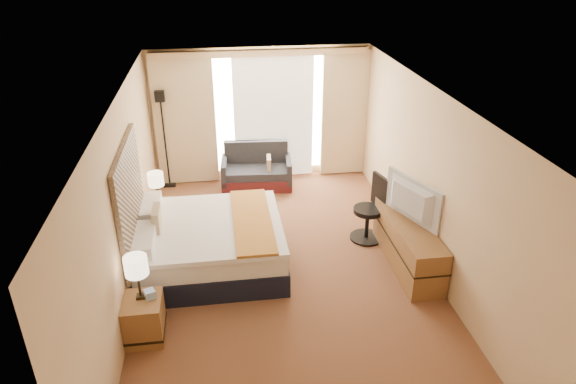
{
  "coord_description": "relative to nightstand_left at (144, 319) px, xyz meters",
  "views": [
    {
      "loc": [
        -0.84,
        -6.11,
        4.41
      ],
      "look_at": [
        0.1,
        0.4,
        1.13
      ],
      "focal_mm": 32.0,
      "sensor_mm": 36.0,
      "label": 1
    }
  ],
  "objects": [
    {
      "name": "floor",
      "position": [
        1.87,
        1.05,
        -0.28
      ],
      "size": [
        4.2,
        7.0,
        0.02
      ],
      "primitive_type": "cube",
      "color": "maroon",
      "rests_on": "ground"
    },
    {
      "name": "ceiling",
      "position": [
        1.87,
        1.05,
        2.33
      ],
      "size": [
        4.2,
        7.0,
        0.02
      ],
      "primitive_type": "cube",
      "color": "white",
      "rests_on": "wall_back"
    },
    {
      "name": "wall_back",
      "position": [
        1.87,
        4.55,
        1.02
      ],
      "size": [
        4.2,
        0.02,
        2.6
      ],
      "primitive_type": "cube",
      "color": "#DCBC86",
      "rests_on": "ground"
    },
    {
      "name": "wall_left",
      "position": [
        -0.23,
        1.05,
        1.02
      ],
      "size": [
        0.02,
        7.0,
        2.6
      ],
      "primitive_type": "cube",
      "color": "#DCBC86",
      "rests_on": "ground"
    },
    {
      "name": "wall_right",
      "position": [
        3.97,
        1.05,
        1.02
      ],
      "size": [
        0.02,
        7.0,
        2.6
      ],
      "primitive_type": "cube",
      "color": "#DCBC86",
      "rests_on": "ground"
    },
    {
      "name": "headboard",
      "position": [
        -0.19,
        1.25,
        1.01
      ],
      "size": [
        0.06,
        1.85,
        1.5
      ],
      "primitive_type": "cube",
      "color": "black",
      "rests_on": "wall_left"
    },
    {
      "name": "nightstand_left",
      "position": [
        0.0,
        0.0,
        0.0
      ],
      "size": [
        0.45,
        0.52,
        0.55
      ],
      "primitive_type": "cube",
      "color": "brown",
      "rests_on": "floor"
    },
    {
      "name": "nightstand_right",
      "position": [
        0.0,
        2.5,
        0.0
      ],
      "size": [
        0.45,
        0.52,
        0.55
      ],
      "primitive_type": "cube",
      "color": "brown",
      "rests_on": "floor"
    },
    {
      "name": "media_dresser",
      "position": [
        3.7,
        1.05,
        0.07
      ],
      "size": [
        0.5,
        1.8,
        0.7
      ],
      "primitive_type": "cube",
      "color": "brown",
      "rests_on": "floor"
    },
    {
      "name": "window",
      "position": [
        2.12,
        4.52,
        1.04
      ],
      "size": [
        2.3,
        0.02,
        2.3
      ],
      "primitive_type": "cube",
      "color": "silver",
      "rests_on": "wall_back"
    },
    {
      "name": "curtains",
      "position": [
        1.87,
        4.44,
        1.13
      ],
      "size": [
        4.12,
        0.19,
        2.56
      ],
      "color": "beige",
      "rests_on": "floor"
    },
    {
      "name": "bed",
      "position": [
        0.81,
        1.44,
        0.1
      ],
      "size": [
        2.09,
        1.91,
        1.01
      ],
      "color": "black",
      "rests_on": "floor"
    },
    {
      "name": "loveseat",
      "position": [
        1.73,
        4.09,
        0.0
      ],
      "size": [
        1.4,
        0.83,
        0.84
      ],
      "rotation": [
        0.0,
        0.0,
        -0.08
      ],
      "color": "#4E1618",
      "rests_on": "floor"
    },
    {
      "name": "floor_lamp",
      "position": [
        0.01,
        4.35,
        1.07
      ],
      "size": [
        0.24,
        0.24,
        1.9
      ],
      "color": "black",
      "rests_on": "floor"
    },
    {
      "name": "desk_chair",
      "position": [
        3.37,
        1.85,
        0.21
      ],
      "size": [
        0.53,
        0.53,
        1.09
      ],
      "rotation": [
        0.0,
        0.0,
        0.24
      ],
      "color": "black",
      "rests_on": "floor"
    },
    {
      "name": "lamp_left",
      "position": [
        -0.01,
        0.06,
        0.72
      ],
      "size": [
        0.27,
        0.27,
        0.58
      ],
      "color": "black",
      "rests_on": "nightstand_left"
    },
    {
      "name": "lamp_right",
      "position": [
        -0.0,
        2.52,
        0.69
      ],
      "size": [
        0.25,
        0.25,
        0.53
      ],
      "color": "black",
      "rests_on": "nightstand_right"
    },
    {
      "name": "tissue_box",
      "position": [
        0.1,
        0.04,
        0.33
      ],
      "size": [
        0.15,
        0.15,
        0.11
      ],
      "primitive_type": "cube",
      "rotation": [
        0.0,
        0.0,
        0.41
      ],
      "color": "#92B3E2",
      "rests_on": "nightstand_left"
    },
    {
      "name": "telephone",
      "position": [
        0.08,
        2.47,
        0.31
      ],
      "size": [
        0.2,
        0.17,
        0.06
      ],
      "primitive_type": "cube",
      "rotation": [
        0.0,
        0.0,
        0.27
      ],
      "color": "black",
      "rests_on": "nightstand_right"
    },
    {
      "name": "television",
      "position": [
        3.65,
        1.14,
        0.74
      ],
      "size": [
        0.54,
        1.08,
        0.63
      ],
      "primitive_type": "imported",
      "rotation": [
        0.0,
        0.0,
        1.95
      ],
      "color": "black",
      "rests_on": "media_dresser"
    }
  ]
}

